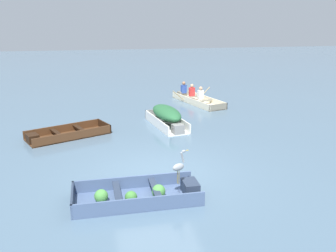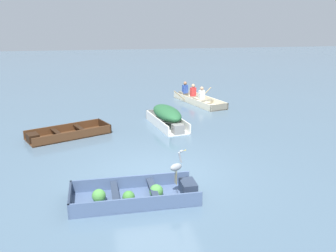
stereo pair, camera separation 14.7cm
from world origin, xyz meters
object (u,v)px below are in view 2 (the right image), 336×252
(skiff_dark_varnish_near_moored, at_px, (65,134))
(rowboat_cream_with_crew, at_px, (197,99))
(dinghy_slate_blue_foreground, at_px, (138,195))
(skiff_white_mid_moored, at_px, (167,115))
(heron_on_dinghy, at_px, (177,166))

(skiff_dark_varnish_near_moored, relative_size, rowboat_cream_with_crew, 0.85)
(dinghy_slate_blue_foreground, distance_m, rowboat_cream_with_crew, 10.78)
(skiff_dark_varnish_near_moored, bearing_deg, skiff_white_mid_moored, 9.89)
(dinghy_slate_blue_foreground, relative_size, skiff_white_mid_moored, 1.08)
(dinghy_slate_blue_foreground, xyz_separation_m, rowboat_cream_with_crew, (4.06, 9.99, 0.06))
(heron_on_dinghy, bearing_deg, skiff_dark_varnish_near_moored, 119.44)
(skiff_white_mid_moored, xyz_separation_m, heron_on_dinghy, (-0.87, -6.08, 0.38))
(skiff_dark_varnish_near_moored, height_order, skiff_white_mid_moored, skiff_white_mid_moored)
(rowboat_cream_with_crew, bearing_deg, dinghy_slate_blue_foreground, -112.11)
(skiff_white_mid_moored, height_order, rowboat_cream_with_crew, rowboat_cream_with_crew)
(skiff_white_mid_moored, distance_m, rowboat_cream_with_crew, 4.58)
(skiff_white_mid_moored, relative_size, rowboat_cream_with_crew, 0.76)
(dinghy_slate_blue_foreground, distance_m, skiff_dark_varnish_near_moored, 5.74)
(rowboat_cream_with_crew, relative_size, heron_on_dinghy, 4.41)
(dinghy_slate_blue_foreground, distance_m, skiff_white_mid_moored, 6.29)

